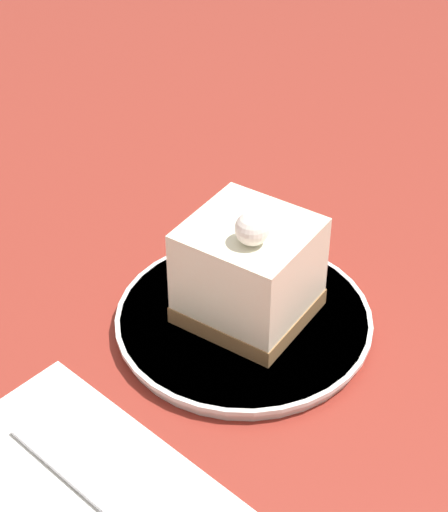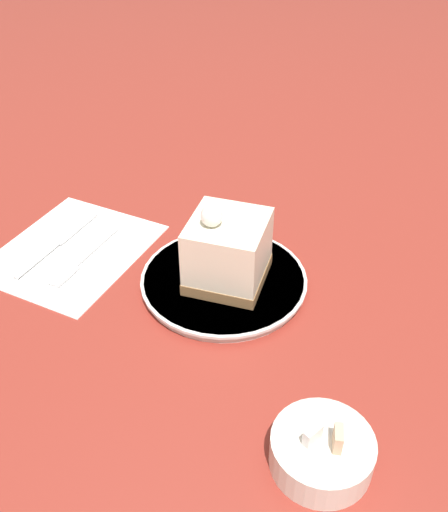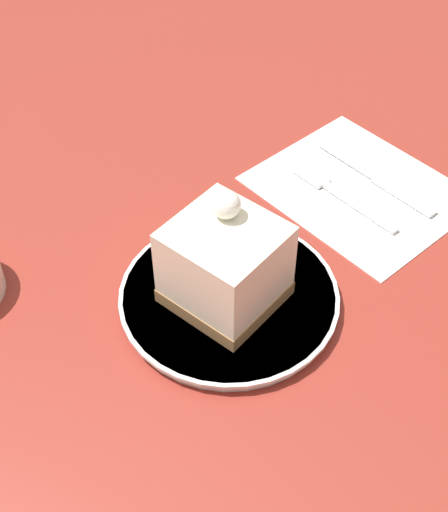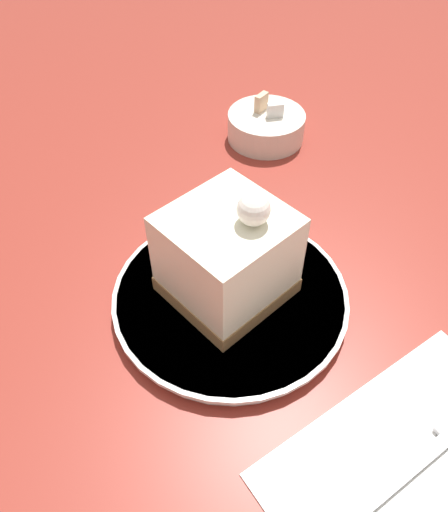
{
  "view_description": "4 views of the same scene",
  "coord_description": "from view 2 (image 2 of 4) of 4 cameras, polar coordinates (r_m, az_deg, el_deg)",
  "views": [
    {
      "loc": [
        0.43,
        0.31,
        0.5
      ],
      "look_at": [
        0.02,
        -0.05,
        0.08
      ],
      "focal_mm": 60.0,
      "sensor_mm": 36.0,
      "label": 1
    },
    {
      "loc": [
        -0.23,
        0.48,
        0.49
      ],
      "look_at": [
        0.01,
        -0.02,
        0.06
      ],
      "focal_mm": 40.0,
      "sensor_mm": 36.0,
      "label": 2
    },
    {
      "loc": [
        -0.3,
        -0.37,
        0.55
      ],
      "look_at": [
        0.01,
        -0.03,
        0.07
      ],
      "focal_mm": 50.0,
      "sensor_mm": 36.0,
      "label": 3
    },
    {
      "loc": [
        0.25,
        -0.21,
        0.38
      ],
      "look_at": [
        0.02,
        -0.05,
        0.07
      ],
      "focal_mm": 35.0,
      "sensor_mm": 36.0,
      "label": 4
    }
  ],
  "objects": [
    {
      "name": "ground_plane",
      "position": [
        0.73,
        -0.37,
        -4.97
      ],
      "size": [
        4.0,
        4.0,
        0.0
      ],
      "primitive_type": "plane",
      "color": "maroon"
    },
    {
      "name": "plate",
      "position": [
        0.75,
        -0.02,
        -2.49
      ],
      "size": [
        0.22,
        0.22,
        0.01
      ],
      "color": "silver",
      "rests_on": "ground_plane"
    },
    {
      "name": "cake_slice",
      "position": [
        0.72,
        0.35,
        0.54
      ],
      "size": [
        0.11,
        0.11,
        0.12
      ],
      "rotation": [
        0.0,
        0.0,
        0.14
      ],
      "color": "olive",
      "rests_on": "plate"
    },
    {
      "name": "napkin",
      "position": [
        0.84,
        -14.93,
        0.59
      ],
      "size": [
        0.19,
        0.23,
        0.0
      ],
      "rotation": [
        0.0,
        0.0,
        -0.01
      ],
      "color": "white",
      "rests_on": "ground_plane"
    },
    {
      "name": "fork",
      "position": [
        0.82,
        -14.12,
        -0.24
      ],
      "size": [
        0.02,
        0.15,
        0.0
      ],
      "rotation": [
        0.0,
        0.0,
        -0.01
      ],
      "color": "silver",
      "rests_on": "napkin"
    },
    {
      "name": "knife",
      "position": [
        0.87,
        -15.67,
        1.82
      ],
      "size": [
        0.02,
        0.17,
        0.0
      ],
      "rotation": [
        0.0,
        0.0,
        -0.01
      ],
      "color": "silver",
      "rests_on": "napkin"
    },
    {
      "name": "sugar_bowl",
      "position": [
        0.58,
        9.74,
        -18.69
      ],
      "size": [
        0.1,
        0.1,
        0.06
      ],
      "color": "silver",
      "rests_on": "ground_plane"
    }
  ]
}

